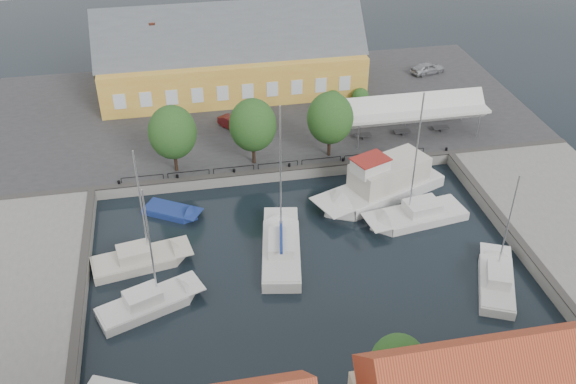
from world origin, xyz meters
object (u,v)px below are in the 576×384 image
Objects in this scene: east_boat_a at (417,217)px; center_sailboat at (281,251)px; trawler at (383,185)px; car_silver at (428,68)px; car_red at (235,124)px; west_boat_c at (149,305)px; warehouse at (226,60)px; west_boat_b at (140,262)px; east_boat_c at (496,283)px; launch_nw at (172,213)px; tent_canopy at (414,109)px.

center_sailboat is at bearing -168.70° from east_boat_a.
car_silver is at bearing 60.29° from trawler.
car_red is at bearing 93.74° from center_sailboat.
center_sailboat is (1.23, -18.83, -1.27)m from car_red.
west_boat_c is (-21.88, -6.31, -0.00)m from east_boat_a.
warehouse reaches higher than west_boat_b.
center_sailboat is 1.34× the size of east_boat_c.
trawler is at bearing 135.84° from car_silver.
east_boat_c is 0.93× the size of west_boat_b.
car_silver is 0.39× the size of west_boat_b.
launch_nw is (-18.18, 0.64, -0.93)m from trawler.
car_red is 29.74m from east_boat_c.
west_boat_b is (-9.77, -27.62, -4.17)m from warehouse.
car_red is 0.74× the size of launch_nw.
west_boat_b is at bearing -151.99° from car_red.
center_sailboat is at bearing 21.45° from west_boat_c.
west_boat_b is (-10.65, 0.91, -0.10)m from center_sailboat.
west_boat_c is at bearing -163.92° from east_boat_a.
center_sailboat is 12.00m from trawler.
east_boat_a is at bearing -85.82° from car_red.
car_silver is at bearing 67.45° from east_boat_a.
east_boat_a reaches higher than car_silver.
tent_canopy is 1.37× the size of west_boat_c.
west_boat_b is at bearing -112.97° from launch_nw.
center_sailboat reaches higher than car_silver.
car_red is 21.07m from east_boat_a.
warehouse is 7.42× the size of car_red.
trawler is at bearing -63.55° from warehouse.
center_sailboat is 2.46× the size of launch_nw.
center_sailboat is (0.88, -28.53, -4.06)m from warehouse.
tent_canopy reaches higher than launch_nw.
car_silver is 1.04× the size of car_red.
west_boat_b is (-9.42, -17.92, -1.37)m from car_red.
warehouse reaches higher than car_red.
car_silver is 25.57m from car_red.
warehouse is at bearing 71.56° from launch_nw.
tent_canopy is 29.94m from west_boat_b.
tent_canopy is 21.30m from east_boat_c.
east_boat_a reaches higher than west_boat_c.
launch_nw is at bearing -162.19° from tent_canopy.
car_red is 20.29m from west_boat_b.
east_boat_a is at bearing -66.97° from trawler.
warehouse is 23.07m from launch_nw.
east_boat_c is at bearing -72.45° from east_boat_a.
west_boat_c is (-24.63, 2.37, 0.00)m from east_boat_c.
east_boat_c reaches higher than car_red.
center_sailboat reaches higher than warehouse.
trawler is (-5.59, -8.28, -2.67)m from tent_canopy.
launch_nw is (-8.05, 7.04, -0.27)m from center_sailboat.
east_boat_a reaches higher than trawler.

